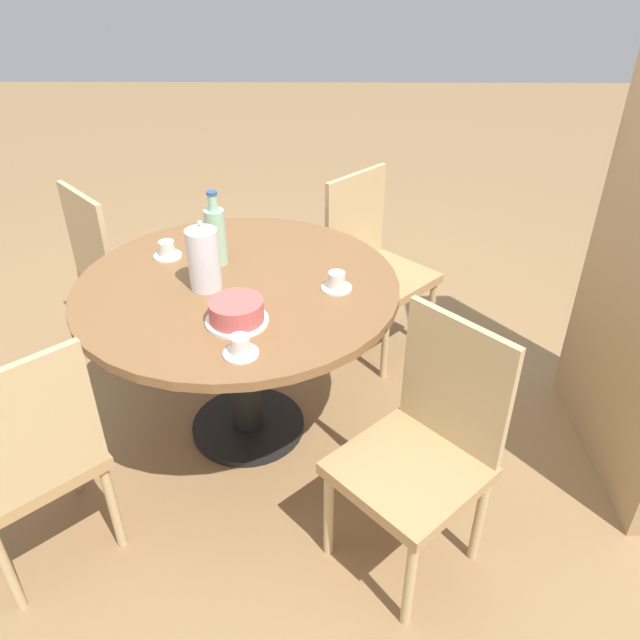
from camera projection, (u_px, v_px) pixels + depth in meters
ground_plane at (249, 427)px, 2.77m from camera, size 14.00×14.00×0.00m
dining_table at (239, 315)px, 2.45m from camera, size 1.24×1.24×0.74m
chair_a at (374, 263)px, 3.08m from camera, size 0.59×0.59×0.90m
chair_b at (122, 269)px, 3.03m from camera, size 0.59×0.59×0.90m
chair_c at (28, 457)px, 1.97m from camera, size 0.59×0.59×0.90m
chair_d at (423, 448)px, 2.00m from camera, size 0.59×0.59×0.90m
coffee_pot at (204, 257)px, 2.27m from camera, size 0.12×0.12×0.27m
water_bottle at (216, 235)px, 2.44m from camera, size 0.08×0.08×0.30m
cake_main at (236, 312)px, 2.11m from camera, size 0.22×0.22×0.08m
cup_a at (167, 251)px, 2.54m from camera, size 0.12×0.12×0.07m
cup_b at (241, 347)px, 1.96m from camera, size 0.12×0.12×0.07m
cup_c at (337, 282)px, 2.31m from camera, size 0.12×0.12×0.07m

